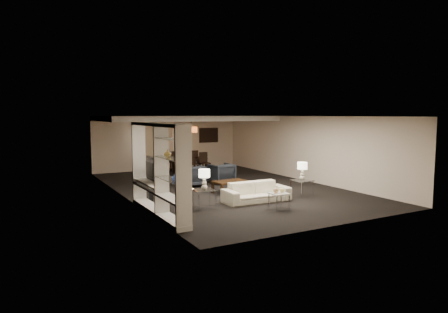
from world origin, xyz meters
name	(u,v)px	position (x,y,z in m)	size (l,w,h in m)	color
floor	(224,188)	(0.00, 0.00, 0.00)	(11.00, 11.00, 0.00)	black
ceiling	(224,116)	(0.00, 0.00, 2.50)	(7.00, 11.00, 0.02)	silver
wall_back	(168,143)	(0.00, 5.50, 1.25)	(7.00, 0.02, 2.50)	beige
wall_front	(339,172)	(0.00, -5.50, 1.25)	(7.00, 0.02, 2.50)	beige
wall_left	(124,157)	(-3.50, 0.00, 1.25)	(0.02, 11.00, 2.50)	beige
wall_right	(303,148)	(3.50, 0.00, 1.25)	(0.02, 11.00, 2.50)	beige
ceiling_soffit	(185,118)	(0.00, 3.50, 2.40)	(7.00, 4.00, 0.20)	silver
curtains	(150,144)	(-0.90, 5.42, 1.20)	(1.50, 0.12, 2.40)	beige
door	(182,146)	(0.70, 5.47, 1.05)	(0.90, 0.05, 2.10)	silver
painting	(209,135)	(2.10, 5.46, 1.55)	(0.95, 0.04, 0.65)	#142D38
media_unit	(158,170)	(-3.31, -2.60, 1.18)	(0.38, 3.40, 2.35)	white
pendant_light	(191,130)	(0.30, 3.50, 1.92)	(0.52, 0.52, 0.24)	#D8591E
sofa	(256,192)	(-0.26, -2.48, 0.29)	(2.00, 0.78, 0.58)	beige
coffee_table	(230,187)	(-0.26, -0.88, 0.20)	(1.10, 0.64, 0.39)	black
armchair_left	(192,176)	(-0.86, 0.82, 0.37)	(0.79, 0.82, 0.74)	black
armchair_right	(222,173)	(0.34, 0.82, 0.37)	(0.79, 0.82, 0.74)	black
side_table_left	(204,199)	(-1.96, -2.48, 0.26)	(0.55, 0.55, 0.51)	white
side_table_right	(302,188)	(1.44, -2.48, 0.26)	(0.55, 0.55, 0.51)	white
table_lamp_left	(204,180)	(-1.96, -2.48, 0.79)	(0.31, 0.31, 0.57)	beige
table_lamp_right	(302,171)	(1.44, -2.48, 0.79)	(0.31, 0.31, 0.57)	beige
marble_table	(279,201)	(-0.26, -3.58, 0.23)	(0.46, 0.46, 0.46)	white
gold_gourd_a	(276,191)	(-0.36, -3.58, 0.53)	(0.15, 0.15, 0.15)	tan
gold_gourd_b	(282,190)	(-0.16, -3.58, 0.52)	(0.13, 0.13, 0.13)	#F1DD7F
television	(150,170)	(-3.28, -1.82, 1.08)	(0.15, 1.13, 0.65)	black
vase_blue	(175,177)	(-3.31, -3.76, 1.14)	(0.15, 0.15, 0.16)	#2949B4
vase_amber	(168,153)	(-3.31, -3.31, 1.65)	(0.17, 0.17, 0.18)	#AC8C39
floor_speaker	(151,184)	(-3.05, -1.17, 0.55)	(0.12, 0.12, 1.10)	black
dining_table	(187,165)	(0.37, 4.21, 0.30)	(1.73, 0.97, 0.61)	black
chair_nl	(180,164)	(-0.23, 3.56, 0.45)	(0.42, 0.42, 0.90)	black
chair_nm	(192,163)	(0.37, 3.56, 0.45)	(0.42, 0.42, 0.90)	black
chair_nr	(205,163)	(0.97, 3.56, 0.45)	(0.42, 0.42, 0.90)	black
chair_fl	(169,161)	(-0.23, 4.86, 0.45)	(0.42, 0.42, 0.90)	black
chair_fm	(181,160)	(0.37, 4.86, 0.45)	(0.42, 0.42, 0.90)	black
chair_fr	(193,160)	(0.97, 4.86, 0.45)	(0.42, 0.42, 0.90)	black
floor_lamp	(137,155)	(-1.66, 5.00, 0.77)	(0.22, 0.22, 1.53)	black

